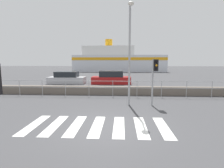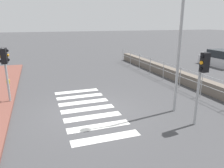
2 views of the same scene
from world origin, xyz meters
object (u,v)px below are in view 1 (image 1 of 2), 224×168
object	(u,v)px
streetlamp	(130,44)
traffic_light_far	(155,72)
parked_car_silver	(67,78)
ferry_boat	(117,61)
parked_car_red	(111,78)

from	to	relation	value
streetlamp	traffic_light_far	bearing A→B (deg)	7.59
streetlamp	parked_car_silver	bearing A→B (deg)	124.58
ferry_boat	parked_car_silver	xyz separation A→B (m)	(-5.31, -24.73, -2.05)
parked_car_silver	traffic_light_far	bearing A→B (deg)	-49.51
streetlamp	parked_car_red	xyz separation A→B (m)	(-1.66, 10.11, -2.99)
streetlamp	parked_car_silver	size ratio (longest dim) A/B	1.35
streetlamp	ferry_boat	size ratio (longest dim) A/B	0.26
parked_car_silver	parked_car_red	xyz separation A→B (m)	(5.31, 0.00, 0.04)
parked_car_silver	streetlamp	bearing A→B (deg)	-55.42
streetlamp	parked_car_silver	distance (m)	12.65
parked_car_silver	ferry_boat	bearing A→B (deg)	77.87
streetlamp	ferry_boat	xyz separation A→B (m)	(-1.65, 34.84, -0.98)
streetlamp	ferry_boat	bearing A→B (deg)	92.72
ferry_boat	parked_car_silver	world-z (taller)	ferry_boat
ferry_boat	parked_car_silver	bearing A→B (deg)	-102.13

